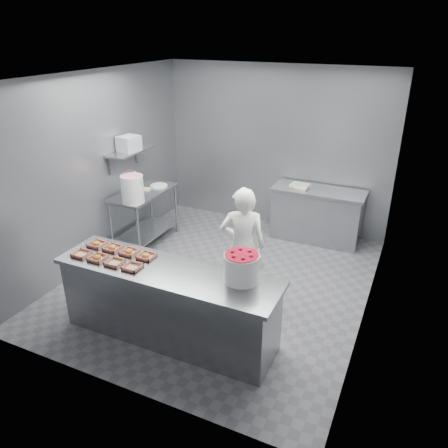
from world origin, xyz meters
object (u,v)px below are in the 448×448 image
(back_counter, at_px, (317,215))
(tray_1, at_px, (98,258))
(worker, at_px, (243,247))
(tray_2, at_px, (115,262))
(appliance, at_px, (129,143))
(tray_3, at_px, (132,267))
(tray_6, at_px, (129,252))
(tray_7, at_px, (146,256))
(prep_table, at_px, (145,209))
(service_counter, at_px, (169,304))
(tray_4, at_px, (97,244))
(strawberry_tub, at_px, (242,267))
(tray_5, at_px, (113,248))
(glaze_bucket, at_px, (132,188))
(tray_0, at_px, (81,254))

(back_counter, relative_size, tray_1, 8.01)
(back_counter, height_order, worker, worker)
(tray_2, height_order, appliance, appliance)
(back_counter, relative_size, tray_2, 8.01)
(tray_3, height_order, worker, worker)
(tray_6, bearing_deg, tray_7, 0.00)
(prep_table, xyz_separation_m, tray_2, (1.06, -2.09, 0.33))
(service_counter, distance_m, tray_1, 0.97)
(tray_6, bearing_deg, appliance, 124.52)
(tray_3, height_order, appliance, appliance)
(tray_4, bearing_deg, tray_2, -29.39)
(tray_1, bearing_deg, strawberry_tub, 9.75)
(tray_4, relative_size, strawberry_tub, 0.50)
(tray_3, distance_m, strawberry_tub, 1.22)
(tray_7, xyz_separation_m, appliance, (-1.46, 1.78, 0.76))
(tray_5, distance_m, worker, 1.60)
(tray_6, distance_m, strawberry_tub, 1.43)
(back_counter, distance_m, glaze_bucket, 3.05)
(tray_0, xyz_separation_m, appliance, (-0.75, 2.05, 0.76))
(tray_4, height_order, worker, worker)
(tray_3, relative_size, glaze_bucket, 0.37)
(service_counter, height_order, tray_5, tray_5)
(tray_3, height_order, tray_5, tray_5)
(service_counter, height_order, tray_0, tray_0)
(tray_1, xyz_separation_m, tray_4, (-0.24, 0.27, 0.00))
(tray_0, relative_size, tray_5, 1.00)
(strawberry_tub, xyz_separation_m, glaze_bucket, (-2.35, 1.36, 0.06))
(prep_table, xyz_separation_m, tray_3, (1.30, -2.09, 0.33))
(prep_table, distance_m, tray_7, 2.25)
(tray_0, bearing_deg, service_counter, 7.23)
(tray_3, distance_m, tray_7, 0.27)
(back_counter, xyz_separation_m, tray_7, (-1.26, -3.11, 0.47))
(tray_0, bearing_deg, tray_3, 0.00)
(glaze_bucket, bearing_deg, tray_7, -49.77)
(tray_3, xyz_separation_m, tray_6, (-0.24, 0.27, 0.00))
(tray_3, height_order, tray_7, tray_7)
(tray_1, xyz_separation_m, strawberry_tub, (1.66, 0.29, 0.14))
(tray_1, bearing_deg, appliance, 115.62)
(appliance, bearing_deg, tray_5, -51.45)
(back_counter, bearing_deg, tray_0, -120.22)
(tray_6, bearing_deg, tray_4, 180.00)
(tray_1, distance_m, tray_6, 0.36)
(prep_table, relative_size, worker, 0.76)
(tray_7, distance_m, appliance, 2.43)
(service_counter, distance_m, appliance, 2.91)
(strawberry_tub, bearing_deg, glaze_bucket, 149.91)
(prep_table, height_order, tray_2, tray_2)
(tray_0, xyz_separation_m, tray_4, (-0.00, 0.27, 0.00))
(service_counter, relative_size, worker, 1.64)
(appliance, bearing_deg, tray_0, -60.38)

